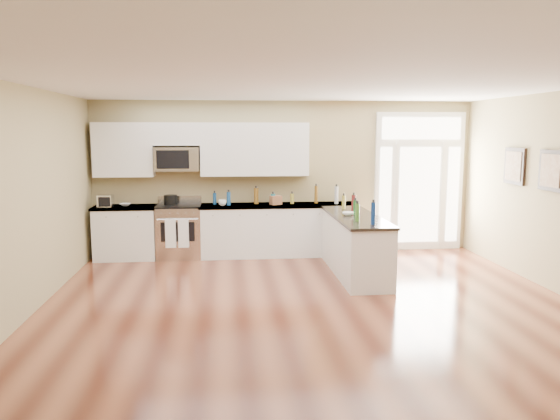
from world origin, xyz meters
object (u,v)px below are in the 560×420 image
(peninsula_cabinet, at_px, (355,247))
(kitchen_range, at_px, (179,231))
(toaster_oven, at_px, (105,201))
(stockpot, at_px, (171,199))

(peninsula_cabinet, height_order, kitchen_range, kitchen_range)
(toaster_oven, bearing_deg, kitchen_range, 10.26)
(kitchen_range, xyz_separation_m, toaster_oven, (-1.24, -0.10, 0.57))
(kitchen_range, bearing_deg, stockpot, 155.71)
(stockpot, relative_size, toaster_oven, 0.96)
(peninsula_cabinet, distance_m, toaster_oven, 4.36)
(toaster_oven, bearing_deg, peninsula_cabinet, -12.66)
(peninsula_cabinet, relative_size, toaster_oven, 9.27)
(peninsula_cabinet, distance_m, stockpot, 3.42)
(stockpot, bearing_deg, kitchen_range, -24.29)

